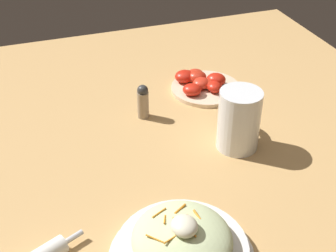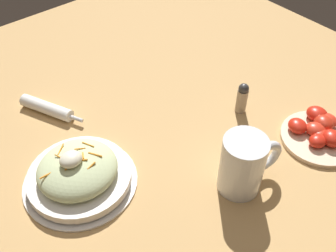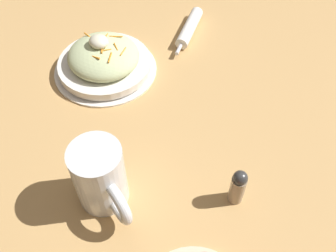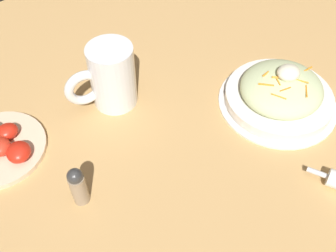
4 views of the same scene
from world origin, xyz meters
TOP-DOWN VIEW (x-y plane):
  - ground_plane at (0.00, 0.00)m, footprint 1.43×1.43m
  - salad_plate at (0.22, -0.00)m, footprint 0.24×0.24m
  - beer_mug at (-0.03, 0.22)m, footprint 0.14×0.09m
  - napkin_roll at (0.17, -0.24)m, footprint 0.09×0.17m
  - tomato_plate at (-0.27, 0.24)m, footprint 0.18×0.18m
  - salt_shaker at (-0.20, 0.06)m, footprint 0.03×0.03m

SIDE VIEW (x-z plane):
  - ground_plane at x=0.00m, z-range 0.00..0.00m
  - napkin_roll at x=0.17m, z-range 0.00..0.03m
  - tomato_plate at x=-0.27m, z-range 0.00..0.04m
  - salad_plate at x=0.22m, z-range -0.02..0.08m
  - salt_shaker at x=-0.20m, z-range 0.00..0.08m
  - beer_mug at x=-0.03m, z-range 0.00..0.13m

